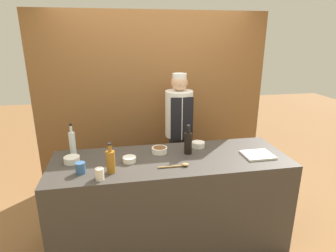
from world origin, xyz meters
name	(u,v)px	position (x,y,z in m)	size (l,w,h in m)	color
ground_plane	(171,240)	(0.00, 0.00, 0.00)	(14.00, 14.00, 0.00)	olive
cabinet_wall	(153,104)	(0.00, 1.27, 1.20)	(3.05, 0.18, 2.40)	brown
counter	(171,201)	(0.00, 0.00, 0.48)	(2.30, 0.80, 0.96)	#3D3833
sauce_bowl_brown	(160,150)	(-0.09, 0.15, 0.99)	(0.16, 0.16, 0.06)	white
sauce_bowl_green	(129,159)	(-0.40, -0.01, 0.98)	(0.13, 0.13, 0.05)	white
sauce_bowl_orange	(198,144)	(0.34, 0.23, 0.99)	(0.14, 0.14, 0.06)	white
sauce_bowl_white	(72,159)	(-0.93, 0.08, 0.99)	(0.15, 0.15, 0.06)	white
cutting_board	(258,155)	(0.86, -0.10, 0.97)	(0.28, 0.24, 0.02)	white
bottle_clear	(72,143)	(-0.94, 0.27, 1.08)	(0.06, 0.06, 0.32)	silver
bottle_amber	(111,161)	(-0.57, -0.19, 1.06)	(0.08, 0.08, 0.27)	#9E661E
bottle_soy	(188,142)	(0.19, 0.09, 1.07)	(0.08, 0.08, 0.30)	black
cup_cream	(100,174)	(-0.66, -0.31, 1.01)	(0.07, 0.07, 0.10)	silver
cup_blue	(81,168)	(-0.83, -0.16, 1.00)	(0.08, 0.08, 0.10)	#386093
wooden_spoon	(179,165)	(0.03, -0.19, 0.97)	(0.28, 0.05, 0.03)	#B2844C
chef_center	(179,134)	(0.26, 0.82, 0.91)	(0.34, 0.34, 1.67)	#28282D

